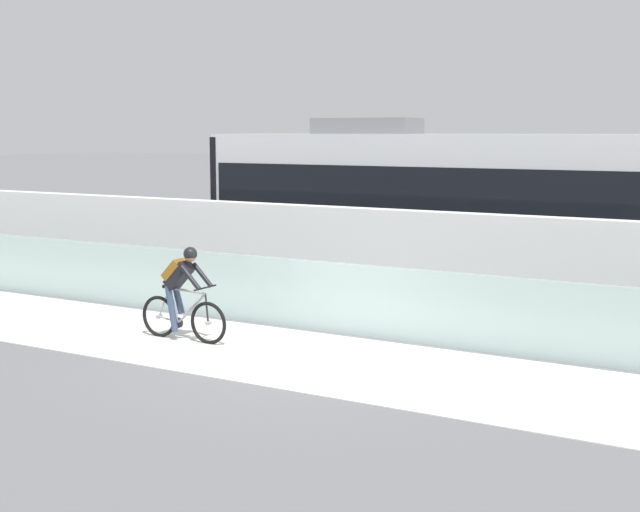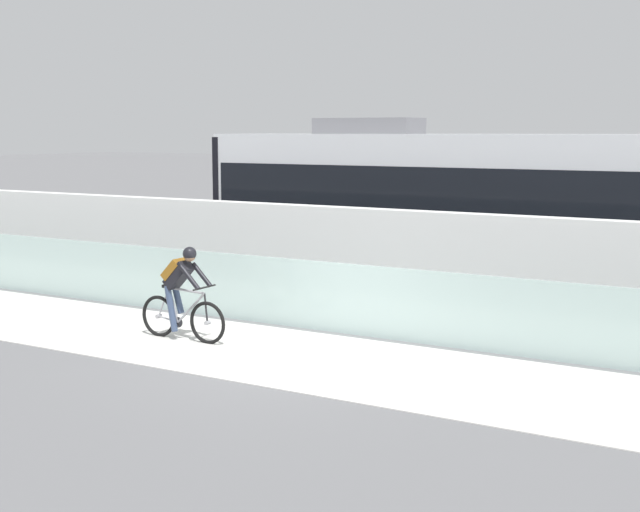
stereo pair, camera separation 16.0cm
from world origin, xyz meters
TOP-DOWN VIEW (x-y plane):
  - ground_plane at (0.00, 0.00)m, footprint 200.00×200.00m
  - bike_path_deck at (0.00, 0.00)m, footprint 32.00×3.20m
  - glass_parapet at (0.00, 1.85)m, footprint 32.00×0.05m
  - concrete_barrier_wall at (0.00, 3.65)m, footprint 32.00×0.36m
  - tram_rail_near at (0.00, 6.13)m, footprint 32.00×0.08m
  - tram_rail_far at (0.00, 7.57)m, footprint 32.00×0.08m
  - tram at (-0.18, 6.85)m, footprint 11.06×2.54m
  - cyclist_on_bike at (-2.11, -0.00)m, footprint 1.77×0.58m

SIDE VIEW (x-z plane):
  - ground_plane at x=0.00m, z-range 0.00..0.00m
  - tram_rail_near at x=0.00m, z-range 0.00..0.01m
  - tram_rail_far at x=0.00m, z-range 0.00..0.01m
  - bike_path_deck at x=0.00m, z-range 0.00..0.01m
  - glass_parapet at x=0.00m, z-range 0.00..1.24m
  - cyclist_on_bike at x=-2.11m, z-range -0.01..1.60m
  - concrete_barrier_wall at x=0.00m, z-range 0.00..2.04m
  - tram at x=-0.18m, z-range -0.01..3.80m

